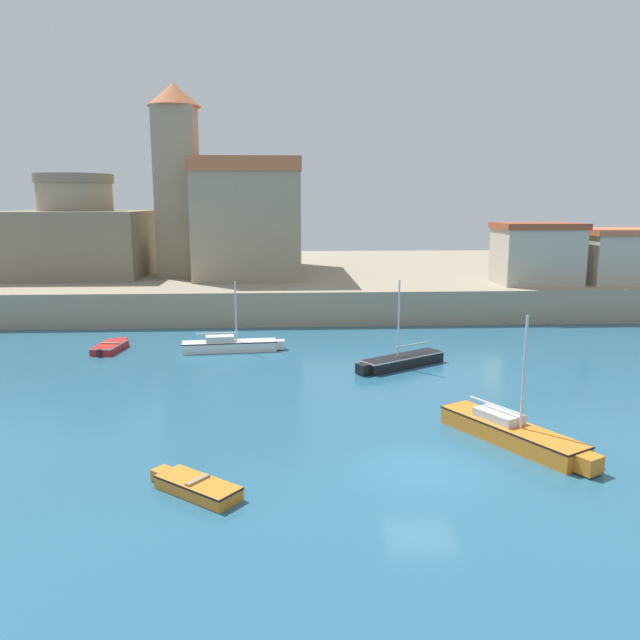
% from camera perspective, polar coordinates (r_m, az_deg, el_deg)
% --- Properties ---
extents(ground_plane, '(200.00, 200.00, 0.00)m').
position_cam_1_polar(ground_plane, '(22.83, 9.25, -13.53)').
color(ground_plane, '#28607F').
extents(quay_seawall, '(120.00, 40.00, 2.63)m').
position_cam_1_polar(quay_seawall, '(66.87, 0.93, 3.88)').
color(quay_seawall, gray).
rests_on(quay_seawall, ground).
extents(sailboat_white_0, '(6.54, 1.82, 4.49)m').
position_cam_1_polar(sailboat_white_0, '(39.95, -8.19, -2.26)').
color(sailboat_white_0, white).
rests_on(sailboat_white_0, ground).
extents(sailboat_orange_1, '(4.42, 6.63, 5.16)m').
position_cam_1_polar(sailboat_orange_1, '(25.95, 17.16, -9.75)').
color(sailboat_orange_1, orange).
rests_on(sailboat_orange_1, ground).
extents(dinghy_orange_2, '(3.28, 2.88, 0.52)m').
position_cam_1_polar(dinghy_orange_2, '(21.36, -11.31, -14.65)').
color(dinghy_orange_2, orange).
rests_on(dinghy_orange_2, ground).
extents(dinghy_red_3, '(1.76, 3.78, 0.56)m').
position_cam_1_polar(dinghy_red_3, '(41.92, -18.61, -2.31)').
color(dinghy_red_3, red).
rests_on(dinghy_red_3, ground).
extents(sailboat_black_4, '(5.55, 4.03, 5.05)m').
position_cam_1_polar(sailboat_black_4, '(36.11, 7.44, -3.70)').
color(sailboat_black_4, black).
rests_on(sailboat_black_4, ground).
extents(church, '(13.39, 17.23, 16.92)m').
position_cam_1_polar(church, '(60.19, -7.16, 9.73)').
color(church, gray).
rests_on(church, quay_seawall).
extents(fortress, '(12.96, 12.96, 9.18)m').
position_cam_1_polar(fortress, '(62.58, -21.26, 7.05)').
color(fortress, gray).
rests_on(fortress, quay_seawall).
extents(harbor_shed_near_wharf, '(6.72, 4.95, 5.01)m').
position_cam_1_polar(harbor_shed_near_wharf, '(54.76, 19.19, 5.80)').
color(harbor_shed_near_wharf, '#BCB29E').
rests_on(harbor_shed_near_wharf, quay_seawall).
extents(harbor_shed_mid_row, '(8.16, 5.81, 4.51)m').
position_cam_1_polar(harbor_shed_mid_row, '(58.62, 26.31, 5.33)').
color(harbor_shed_mid_row, '#BCB29E').
rests_on(harbor_shed_mid_row, quay_seawall).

